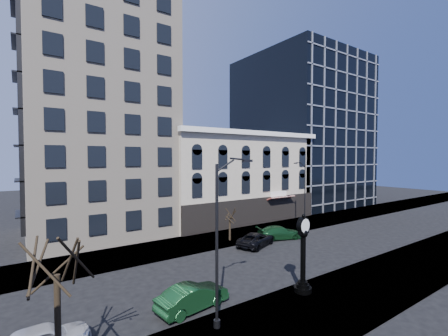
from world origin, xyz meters
TOP-DOWN VIEW (x-y plane):
  - ground at (0.00, 0.00)m, footprint 160.00×160.00m
  - sidewalk_far at (0.00, 8.00)m, footprint 160.00×6.00m
  - sidewalk_near at (0.00, -8.00)m, footprint 160.00×6.00m
  - cream_tower at (-6.11, 18.88)m, footprint 15.90×15.40m
  - victorian_row at (12.00, 15.89)m, footprint 22.60×11.19m
  - glass_office at (32.00, 20.91)m, footprint 20.00×20.15m
  - street_clock at (1.37, -6.10)m, footprint 1.17×1.17m
  - street_lamp_near at (-4.93, -6.41)m, footprint 2.34×0.46m
  - street_lamp_far at (15.40, 6.15)m, footprint 2.20×0.41m
  - bare_tree_near at (-12.87, -6.61)m, footprint 4.23×4.23m
  - bare_tree_far at (4.60, 6.66)m, footprint 2.22×2.22m
  - car_near_b at (-5.61, -3.78)m, footprint 4.69×2.20m
  - car_far_a at (5.81, 3.76)m, footprint 5.41×3.93m
  - car_far_b at (9.59, 4.28)m, footprint 5.39×3.41m

SIDE VIEW (x-z plane):
  - ground at x=0.00m, z-range 0.00..0.00m
  - sidewalk_far at x=0.00m, z-range 0.00..0.12m
  - sidewalk_near at x=0.00m, z-range 0.00..0.12m
  - car_far_a at x=5.81m, z-range 0.00..1.37m
  - car_far_b at x=9.59m, z-range 0.00..1.45m
  - car_near_b at x=-5.61m, z-range 0.00..1.49m
  - street_clock at x=1.37m, z-range -0.13..5.03m
  - bare_tree_far at x=4.60m, z-range 1.08..4.90m
  - bare_tree_near at x=-12.87m, z-range 1.97..9.23m
  - victorian_row at x=12.00m, z-range -0.25..12.25m
  - street_lamp_far at x=15.40m, z-range 2.28..10.78m
  - street_lamp_near at x=-4.93m, z-range 2.42..11.45m
  - glass_office at x=32.00m, z-range 0.00..28.00m
  - cream_tower at x=-6.11m, z-range -1.93..40.57m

